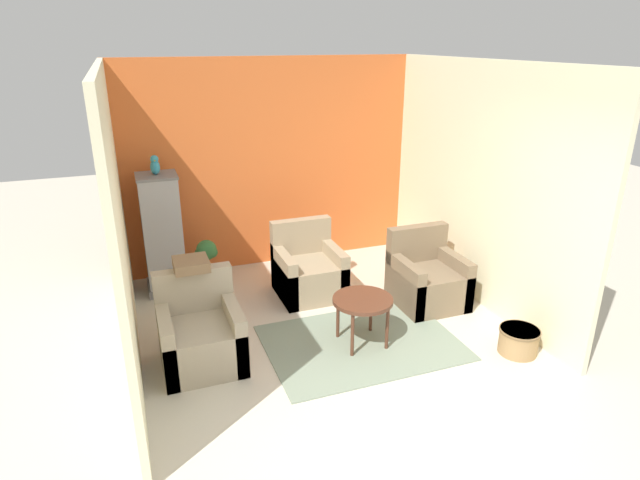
% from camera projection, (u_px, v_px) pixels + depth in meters
% --- Properties ---
extents(ground_plane, '(20.00, 20.00, 0.00)m').
position_uv_depth(ground_plane, '(398.00, 425.00, 4.38)').
color(ground_plane, beige).
rests_on(ground_plane, ground).
extents(wall_back_accent, '(3.98, 0.06, 2.76)m').
position_uv_depth(wall_back_accent, '(272.00, 165.00, 7.15)').
color(wall_back_accent, orange).
rests_on(wall_back_accent, ground_plane).
extents(wall_left, '(0.06, 3.69, 2.76)m').
position_uv_depth(wall_left, '(119.00, 224.00, 4.88)').
color(wall_left, beige).
rests_on(wall_left, ground_plane).
extents(wall_right, '(0.06, 3.69, 2.76)m').
position_uv_depth(wall_right, '(480.00, 185.00, 6.14)').
color(wall_right, beige).
rests_on(wall_right, ground_plane).
extents(area_rug, '(1.96, 1.41, 0.01)m').
position_uv_depth(area_rug, '(361.00, 343.00, 5.55)').
color(area_rug, gray).
rests_on(area_rug, ground_plane).
extents(coffee_table, '(0.61, 0.61, 0.52)m').
position_uv_depth(coffee_table, '(363.00, 303.00, 5.39)').
color(coffee_table, '#512D1E').
rests_on(coffee_table, ground_plane).
extents(armchair_left, '(0.76, 0.77, 0.88)m').
position_uv_depth(armchair_left, '(201.00, 336.00, 5.13)').
color(armchair_left, tan).
rests_on(armchair_left, ground_plane).
extents(armchair_right, '(0.76, 0.77, 0.88)m').
position_uv_depth(armchair_right, '(427.00, 280.00, 6.30)').
color(armchair_right, '#7A664C').
rests_on(armchair_right, ground_plane).
extents(armchair_middle, '(0.76, 0.77, 0.88)m').
position_uv_depth(armchair_middle, '(308.00, 272.00, 6.53)').
color(armchair_middle, '#9E896B').
rests_on(armchair_middle, ground_plane).
extents(birdcage, '(0.49, 0.49, 1.48)m').
position_uv_depth(birdcage, '(163.00, 234.00, 6.49)').
color(birdcage, slate).
rests_on(birdcage, ground_plane).
extents(parrot, '(0.11, 0.20, 0.24)m').
position_uv_depth(parrot, '(155.00, 165.00, 6.19)').
color(parrot, teal).
rests_on(parrot, birdcage).
extents(potted_plant, '(0.28, 0.26, 0.61)m').
position_uv_depth(potted_plant, '(207.00, 259.00, 6.75)').
color(potted_plant, brown).
rests_on(potted_plant, ground_plane).
extents(wicker_basket, '(0.40, 0.40, 0.26)m').
position_uv_depth(wicker_basket, '(519.00, 340.00, 5.34)').
color(wicker_basket, '#A37F51').
rests_on(wicker_basket, ground_plane).
extents(throw_pillow, '(0.33, 0.33, 0.10)m').
position_uv_depth(throw_pillow, '(191.00, 264.00, 5.14)').
color(throw_pillow, '#846647').
rests_on(throw_pillow, armchair_left).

